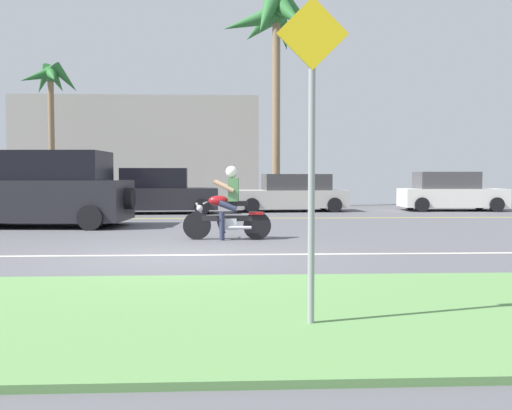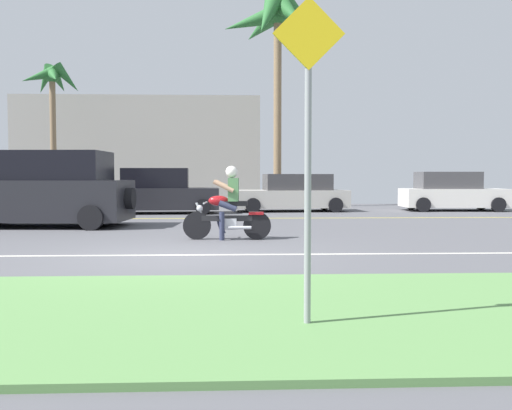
{
  "view_description": "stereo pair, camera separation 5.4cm",
  "coord_description": "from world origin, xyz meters",
  "px_view_note": "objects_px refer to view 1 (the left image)",
  "views": [
    {
      "loc": [
        0.88,
        -9.44,
        1.34
      ],
      "look_at": [
        1.46,
        2.61,
        0.73
      ],
      "focal_mm": 39.09,
      "sensor_mm": 36.0,
      "label": 1
    },
    {
      "loc": [
        0.94,
        -9.44,
        1.34
      ],
      "look_at": [
        1.46,
        2.61,
        0.73
      ],
      "focal_mm": 39.09,
      "sensor_mm": 36.0,
      "label": 2
    }
  ],
  "objects_px": {
    "suv_nearby": "(41,190)",
    "parked_car_2": "(291,194)",
    "motorcyclist": "(228,208)",
    "parked_car_3": "(450,193)",
    "palm_tree_0": "(51,87)",
    "palm_tree_1": "(276,27)",
    "street_sign": "(312,131)",
    "parked_car_1": "(159,192)",
    "parked_car_0": "(9,195)"
  },
  "relations": [
    {
      "from": "suv_nearby",
      "to": "parked_car_3",
      "type": "bearing_deg",
      "value": 25.21
    },
    {
      "from": "motorcyclist",
      "to": "parked_car_2",
      "type": "relative_size",
      "value": 0.42
    },
    {
      "from": "palm_tree_0",
      "to": "motorcyclist",
      "type": "bearing_deg",
      "value": -60.09
    },
    {
      "from": "suv_nearby",
      "to": "palm_tree_0",
      "type": "xyz_separation_m",
      "value": [
        -3.0,
        10.62,
        4.4
      ]
    },
    {
      "from": "parked_car_3",
      "to": "street_sign",
      "type": "relative_size",
      "value": 1.41
    },
    {
      "from": "parked_car_3",
      "to": "palm_tree_0",
      "type": "relative_size",
      "value": 0.62
    },
    {
      "from": "palm_tree_0",
      "to": "street_sign",
      "type": "xyz_separation_m",
      "value": [
        8.76,
        -21.02,
        -3.65
      ]
    },
    {
      "from": "parked_car_3",
      "to": "palm_tree_1",
      "type": "xyz_separation_m",
      "value": [
        -6.73,
        2.91,
        7.17
      ]
    },
    {
      "from": "palm_tree_1",
      "to": "street_sign",
      "type": "xyz_separation_m",
      "value": [
        -1.33,
        -19.82,
        -6.15
      ]
    },
    {
      "from": "suv_nearby",
      "to": "parked_car_0",
      "type": "distance_m",
      "value": 6.46
    },
    {
      "from": "motorcyclist",
      "to": "parked_car_3",
      "type": "distance_m",
      "value": 13.19
    },
    {
      "from": "parked_car_2",
      "to": "suv_nearby",
      "type": "bearing_deg",
      "value": -139.28
    },
    {
      "from": "parked_car_3",
      "to": "palm_tree_0",
      "type": "bearing_deg",
      "value": 166.26
    },
    {
      "from": "parked_car_2",
      "to": "palm_tree_0",
      "type": "distance_m",
      "value": 12.22
    },
    {
      "from": "palm_tree_0",
      "to": "street_sign",
      "type": "bearing_deg",
      "value": -67.37
    },
    {
      "from": "parked_car_3",
      "to": "palm_tree_0",
      "type": "xyz_separation_m",
      "value": [
        -16.82,
        4.11,
        4.67
      ]
    },
    {
      "from": "palm_tree_0",
      "to": "suv_nearby",
      "type": "bearing_deg",
      "value": -74.25
    },
    {
      "from": "parked_car_1",
      "to": "parked_car_3",
      "type": "distance_m",
      "value": 11.39
    },
    {
      "from": "motorcyclist",
      "to": "parked_car_3",
      "type": "xyz_separation_m",
      "value": [
        8.8,
        9.83,
        0.05
      ]
    },
    {
      "from": "parked_car_1",
      "to": "street_sign",
      "type": "relative_size",
      "value": 1.45
    },
    {
      "from": "parked_car_1",
      "to": "street_sign",
      "type": "bearing_deg",
      "value": -78.28
    },
    {
      "from": "suv_nearby",
      "to": "parked_car_1",
      "type": "bearing_deg",
      "value": 65.19
    },
    {
      "from": "parked_car_0",
      "to": "parked_car_1",
      "type": "distance_m",
      "value": 5.55
    },
    {
      "from": "parked_car_0",
      "to": "palm_tree_0",
      "type": "bearing_deg",
      "value": 89.37
    },
    {
      "from": "parked_car_1",
      "to": "suv_nearby",
      "type": "bearing_deg",
      "value": -114.81
    },
    {
      "from": "palm_tree_1",
      "to": "street_sign",
      "type": "distance_m",
      "value": 20.8
    },
    {
      "from": "parked_car_3",
      "to": "street_sign",
      "type": "height_order",
      "value": "street_sign"
    },
    {
      "from": "suv_nearby",
      "to": "parked_car_3",
      "type": "height_order",
      "value": "suv_nearby"
    },
    {
      "from": "motorcyclist",
      "to": "parked_car_2",
      "type": "height_order",
      "value": "motorcyclist"
    },
    {
      "from": "parked_car_3",
      "to": "palm_tree_1",
      "type": "bearing_deg",
      "value": 156.58
    },
    {
      "from": "palm_tree_0",
      "to": "street_sign",
      "type": "relative_size",
      "value": 2.27
    },
    {
      "from": "palm_tree_1",
      "to": "parked_car_3",
      "type": "bearing_deg",
      "value": -23.42
    },
    {
      "from": "parked_car_2",
      "to": "palm_tree_1",
      "type": "xyz_separation_m",
      "value": [
        -0.38,
        2.99,
        7.2
      ]
    },
    {
      "from": "parked_car_1",
      "to": "palm_tree_1",
      "type": "height_order",
      "value": "palm_tree_1"
    },
    {
      "from": "suv_nearby",
      "to": "parked_car_2",
      "type": "bearing_deg",
      "value": 40.72
    },
    {
      "from": "parked_car_2",
      "to": "parked_car_3",
      "type": "xyz_separation_m",
      "value": [
        6.35,
        0.07,
        0.03
      ]
    },
    {
      "from": "suv_nearby",
      "to": "palm_tree_0",
      "type": "relative_size",
      "value": 0.76
    },
    {
      "from": "motorcyclist",
      "to": "parked_car_3",
      "type": "relative_size",
      "value": 0.47
    },
    {
      "from": "street_sign",
      "to": "parked_car_1",
      "type": "bearing_deg",
      "value": 101.72
    },
    {
      "from": "parked_car_0",
      "to": "parked_car_3",
      "type": "xyz_separation_m",
      "value": [
        16.88,
        0.82,
        0.05
      ]
    },
    {
      "from": "parked_car_1",
      "to": "parked_car_2",
      "type": "xyz_separation_m",
      "value": [
        4.99,
        1.05,
        -0.08
      ]
    },
    {
      "from": "parked_car_0",
      "to": "parked_car_3",
      "type": "height_order",
      "value": "parked_car_3"
    },
    {
      "from": "palm_tree_1",
      "to": "suv_nearby",
      "type": "bearing_deg",
      "value": -126.98
    },
    {
      "from": "motorcyclist",
      "to": "parked_car_2",
      "type": "xyz_separation_m",
      "value": [
        2.46,
        9.75,
        0.02
      ]
    },
    {
      "from": "motorcyclist",
      "to": "parked_car_0",
      "type": "xyz_separation_m",
      "value": [
        -8.07,
        9.0,
        0.0
      ]
    },
    {
      "from": "palm_tree_0",
      "to": "parked_car_3",
      "type": "bearing_deg",
      "value": -13.74
    },
    {
      "from": "motorcyclist",
      "to": "palm_tree_0",
      "type": "xyz_separation_m",
      "value": [
        -8.02,
        13.94,
        4.72
      ]
    },
    {
      "from": "suv_nearby",
      "to": "parked_car_1",
      "type": "xyz_separation_m",
      "value": [
        2.49,
        5.39,
        -0.21
      ]
    },
    {
      "from": "palm_tree_0",
      "to": "palm_tree_1",
      "type": "relative_size",
      "value": 0.69
    },
    {
      "from": "parked_car_0",
      "to": "parked_car_3",
      "type": "relative_size",
      "value": 1.07
    }
  ]
}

